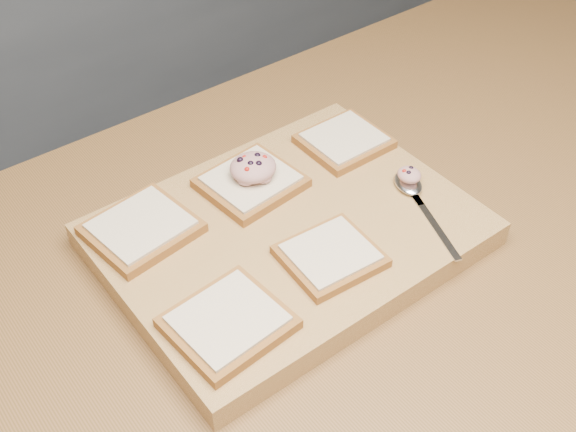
% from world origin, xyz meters
% --- Properties ---
extents(island_counter, '(2.00, 0.80, 0.90)m').
position_xyz_m(island_counter, '(0.00, 0.00, 0.45)').
color(island_counter, slate).
rests_on(island_counter, ground).
extents(back_counter, '(3.60, 0.62, 0.94)m').
position_xyz_m(back_counter, '(0.00, 1.43, 0.47)').
color(back_counter, slate).
rests_on(back_counter, ground).
extents(cutting_board, '(0.45, 0.34, 0.04)m').
position_xyz_m(cutting_board, '(-0.13, 0.03, 0.92)').
color(cutting_board, tan).
rests_on(cutting_board, island_counter).
extents(bread_far_left, '(0.14, 0.13, 0.02)m').
position_xyz_m(bread_far_left, '(-0.28, 0.12, 0.94)').
color(bread_far_left, '#915825').
rests_on(bread_far_left, cutting_board).
extents(bread_far_center, '(0.13, 0.12, 0.02)m').
position_xyz_m(bread_far_center, '(-0.12, 0.11, 0.94)').
color(bread_far_center, '#915825').
rests_on(bread_far_center, cutting_board).
extents(bread_far_right, '(0.11, 0.10, 0.02)m').
position_xyz_m(bread_far_right, '(0.03, 0.11, 0.94)').
color(bread_far_right, '#915825').
rests_on(bread_far_right, cutting_board).
extents(bread_near_left, '(0.13, 0.12, 0.02)m').
position_xyz_m(bread_near_left, '(-0.28, -0.07, 0.94)').
color(bread_near_left, '#915825').
rests_on(bread_near_left, cutting_board).
extents(bread_near_center, '(0.12, 0.11, 0.02)m').
position_xyz_m(bread_near_center, '(-0.13, -0.06, 0.94)').
color(bread_near_center, '#915825').
rests_on(bread_near_center, cutting_board).
extents(tuna_salad_dollop, '(0.06, 0.06, 0.03)m').
position_xyz_m(tuna_salad_dollop, '(-0.12, 0.11, 0.97)').
color(tuna_salad_dollop, tan).
rests_on(tuna_salad_dollop, bread_far_center).
extents(spoon, '(0.08, 0.17, 0.01)m').
position_xyz_m(spoon, '(0.04, -0.03, 0.94)').
color(spoon, silver).
rests_on(spoon, cutting_board).
extents(spoon_salad, '(0.03, 0.03, 0.02)m').
position_xyz_m(spoon_salad, '(0.04, -0.01, 0.96)').
color(spoon_salad, tan).
rests_on(spoon_salad, spoon).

